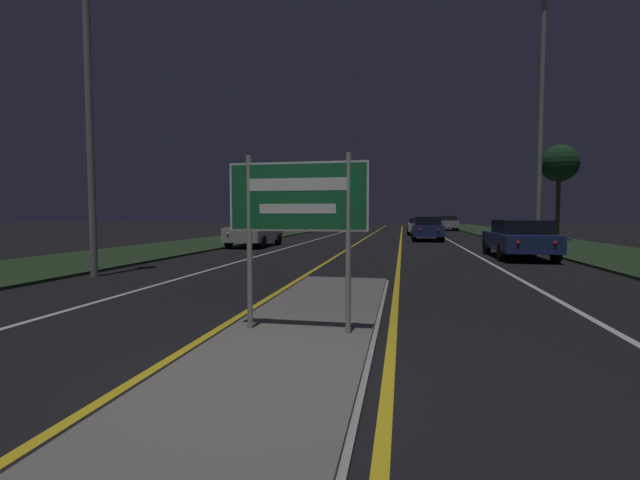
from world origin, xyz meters
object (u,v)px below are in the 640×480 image
Objects in this scene: car_receding_0 at (519,238)px; car_receding_1 at (427,228)px; car_receding_2 at (419,226)px; car_approaching_0 at (255,231)px; streetlight_right_near at (542,81)px; streetlight_left_near at (87,37)px; car_receding_3 at (447,223)px; highway_sign at (298,206)px.

car_receding_1 is at bearing 104.49° from car_receding_0.
car_receding_2 is 0.98× the size of car_approaching_0.
streetlight_right_near is 14.14m from car_approaching_0.
car_receding_0 is (12.08, 7.20, -5.33)m from streetlight_left_near.
car_receding_0 is at bearing -80.73° from car_receding_2.
car_receding_2 is 0.87× the size of car_receding_3.
car_receding_3 is (12.35, 36.35, -5.29)m from streetlight_left_near.
highway_sign is at bearing -117.18° from streetlight_right_near.
car_receding_3 reaches higher than car_approaching_0.
streetlight_right_near reaches higher than car_receding_2.
car_receding_0 is 29.16m from car_receding_3.
streetlight_right_near is 18.52m from car_receding_2.
streetlight_left_near reaches higher than car_receding_1.
car_receding_2 is at bearing 58.92° from car_approaching_0.
car_receding_2 is (9.13, 25.33, -5.35)m from streetlight_left_near.
streetlight_left_near is 38.76m from car_receding_3.
car_receding_0 is 0.93× the size of car_receding_3.
highway_sign is 29.83m from car_receding_2.
car_receding_2 is (-0.22, 7.52, -0.05)m from car_receding_1.
streetlight_left_near is at bearing -149.22° from car_receding_0.
car_receding_2 is (-3.89, 17.09, -5.99)m from streetlight_right_near.
streetlight_left_near reaches higher than highway_sign.
streetlight_right_near is at bearing -69.01° from car_receding_1.
car_receding_2 is (-2.96, 18.13, -0.02)m from car_receding_0.
car_receding_3 is (0.27, 29.15, 0.04)m from car_receding_0.
streetlight_left_near is 15.42m from streetlight_right_near.
car_receding_3 is at bearing 89.47° from car_receding_0.
car_receding_1 reaches higher than car_receding_0.
car_receding_1 is at bearing 62.32° from streetlight_left_near.
highway_sign is at bearing -98.13° from car_receding_3.
streetlight_left_near is 2.11× the size of car_approaching_0.
car_receding_0 is (-0.93, -1.04, -5.97)m from streetlight_right_near.
streetlight_left_near is 27.45m from car_receding_2.
car_receding_3 is (3.01, 18.54, 0.01)m from car_receding_1.
streetlight_right_near is 2.17× the size of car_receding_3.
car_receding_1 is 7.52m from car_receding_2.
streetlight_right_near is 28.74m from car_receding_3.
car_receding_2 is 16.76m from car_approaching_0.
car_receding_1 is (2.81, 22.18, -0.93)m from highway_sign.
car_receding_1 is (9.34, 17.81, -5.30)m from streetlight_left_near.
car_approaching_0 is at bearing -115.08° from car_receding_3.
streetlight_right_near is 2.25× the size of car_receding_1.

